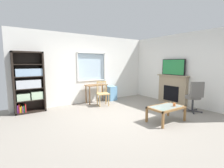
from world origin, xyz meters
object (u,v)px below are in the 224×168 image
at_px(plastic_drawer_unit, 111,93).
at_px(coffee_table, 166,109).
at_px(desk_under_window, 96,88).
at_px(wooden_chair, 103,93).
at_px(sippy_cup, 174,105).
at_px(office_chair, 194,95).
at_px(fireplace, 172,89).
at_px(tv, 173,67).
at_px(bookshelf, 29,84).

relative_size(plastic_drawer_unit, coffee_table, 0.62).
bearing_deg(desk_under_window, wooden_chair, -92.51).
height_order(desk_under_window, coffee_table, desk_under_window).
xyz_separation_m(plastic_drawer_unit, sippy_cup, (-0.04, -3.09, 0.17)).
height_order(wooden_chair, sippy_cup, wooden_chair).
bearing_deg(sippy_cup, desk_under_window, 103.16).
height_order(office_chair, sippy_cup, office_chair).
relative_size(office_chair, sippy_cup, 11.11).
height_order(fireplace, coffee_table, fireplace).
bearing_deg(fireplace, sippy_cup, -143.04).
bearing_deg(desk_under_window, coffee_table, -80.07).
relative_size(plastic_drawer_unit, sippy_cup, 6.64).
distance_m(tv, coffee_table, 2.49).
xyz_separation_m(fireplace, office_chair, (-0.50, -1.17, -0.00)).
height_order(tv, sippy_cup, tv).
xyz_separation_m(bookshelf, sippy_cup, (3.09, -3.15, -0.46)).
relative_size(bookshelf, tv, 1.97).
distance_m(bookshelf, plastic_drawer_unit, 3.19).
distance_m(fireplace, coffee_table, 2.28).
distance_m(bookshelf, desk_under_window, 2.41).
distance_m(desk_under_window, sippy_cup, 3.12).
height_order(desk_under_window, office_chair, office_chair).
bearing_deg(coffee_table, tv, 32.06).
bearing_deg(fireplace, tv, 180.00).
relative_size(plastic_drawer_unit, fireplace, 0.46).
bearing_deg(office_chair, desk_under_window, 123.74).
distance_m(bookshelf, office_chair, 5.28).
xyz_separation_m(bookshelf, tv, (4.81, -1.85, 0.49)).
distance_m(desk_under_window, office_chair, 3.50).
bearing_deg(plastic_drawer_unit, fireplace, -46.47).
bearing_deg(sippy_cup, wooden_chair, 106.19).
xyz_separation_m(plastic_drawer_unit, tv, (1.68, -1.79, 1.12)).
xyz_separation_m(desk_under_window, plastic_drawer_unit, (0.75, 0.05, -0.29)).
bearing_deg(plastic_drawer_unit, office_chair, -67.99).
bearing_deg(sippy_cup, fireplace, 36.96).
bearing_deg(plastic_drawer_unit, wooden_chair, -143.69).
bearing_deg(tv, office_chair, -112.43).
xyz_separation_m(tv, office_chair, (-0.48, -1.17, -0.86)).
bearing_deg(bookshelf, tv, -21.01).
height_order(fireplace, office_chair, fireplace).
bearing_deg(bookshelf, fireplace, -20.94).
relative_size(desk_under_window, wooden_chair, 0.95).
height_order(plastic_drawer_unit, fireplace, fireplace).
relative_size(bookshelf, wooden_chair, 2.15).
bearing_deg(desk_under_window, bookshelf, 177.36).
bearing_deg(sippy_cup, office_chair, 6.16).
bearing_deg(wooden_chair, coffee_table, -77.50).
xyz_separation_m(bookshelf, wooden_chair, (2.36, -0.62, -0.46)).
bearing_deg(office_chair, coffee_table, -178.93).
distance_m(tv, office_chair, 1.53).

